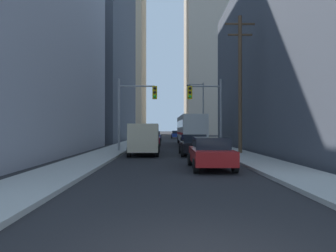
% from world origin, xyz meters
% --- Properties ---
extents(sidewalk_left, '(2.60, 160.00, 0.15)m').
position_xyz_m(sidewalk_left, '(-4.87, 50.00, 0.07)').
color(sidewalk_left, '#9E9E99').
rests_on(sidewalk_left, ground).
extents(sidewalk_right, '(2.60, 160.00, 0.15)m').
position_xyz_m(sidewalk_right, '(4.87, 50.00, 0.07)').
color(sidewalk_right, '#9E9E99').
rests_on(sidewalk_right, ground).
extents(city_bus, '(2.67, 11.52, 3.40)m').
position_xyz_m(city_bus, '(2.61, 30.11, 1.93)').
color(city_bus, silver).
rests_on(city_bus, ground).
extents(cargo_van_beige, '(2.16, 5.24, 2.26)m').
position_xyz_m(cargo_van_beige, '(-1.91, 17.38, 1.29)').
color(cargo_van_beige, '#C6B793').
rests_on(cargo_van_beige, ground).
extents(sedan_red, '(1.95, 4.23, 1.52)m').
position_xyz_m(sedan_red, '(1.75, 9.92, 0.77)').
color(sedan_red, maroon).
rests_on(sedan_red, ground).
extents(sedan_black, '(1.95, 4.23, 1.52)m').
position_xyz_m(sedan_black, '(1.64, 16.91, 0.77)').
color(sedan_black, black).
rests_on(sedan_black, ground).
extents(sedan_maroon, '(1.95, 4.22, 1.52)m').
position_xyz_m(sedan_maroon, '(-1.85, 28.14, 0.77)').
color(sedan_maroon, maroon).
rests_on(sedan_maroon, ground).
extents(sedan_navy, '(1.95, 4.21, 1.52)m').
position_xyz_m(sedan_navy, '(-1.91, 40.55, 0.77)').
color(sedan_navy, '#141E4C').
rests_on(sedan_navy, ground).
extents(sedan_blue, '(1.95, 4.23, 1.52)m').
position_xyz_m(sedan_blue, '(1.88, 53.05, 0.77)').
color(sedan_blue, navy).
rests_on(sedan_blue, ground).
extents(traffic_signal_near_left, '(3.21, 0.44, 6.00)m').
position_xyz_m(traffic_signal_near_left, '(-2.83, 19.60, 4.01)').
color(traffic_signal_near_left, gray).
rests_on(traffic_signal_near_left, ground).
extents(traffic_signal_near_right, '(2.83, 0.44, 6.00)m').
position_xyz_m(traffic_signal_near_right, '(3.01, 19.60, 3.99)').
color(traffic_signal_near_right, gray).
rests_on(traffic_signal_near_right, ground).
extents(utility_pole_right, '(2.20, 0.28, 10.27)m').
position_xyz_m(utility_pole_right, '(5.13, 17.26, 5.42)').
color(utility_pole_right, brown).
rests_on(utility_pole_right, ground).
extents(street_lamp_right, '(2.13, 0.32, 7.50)m').
position_xyz_m(street_lamp_right, '(3.95, 30.99, 4.51)').
color(street_lamp_right, gray).
rests_on(street_lamp_right, ground).
extents(building_left_mid_office, '(20.28, 28.02, 32.74)m').
position_xyz_m(building_left_mid_office, '(-16.97, 45.73, 16.37)').
color(building_left_mid_office, '#4C515B').
rests_on(building_left_mid_office, ground).
extents(building_left_far_tower, '(22.97, 23.36, 63.97)m').
position_xyz_m(building_left_far_tower, '(-18.66, 91.40, 31.99)').
color(building_left_far_tower, tan).
rests_on(building_left_far_tower, ground).
extents(building_right_far_highrise, '(17.81, 21.43, 51.40)m').
position_xyz_m(building_right_far_highrise, '(15.64, 91.06, 25.70)').
color(building_right_far_highrise, '#B7A893').
rests_on(building_right_far_highrise, ground).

